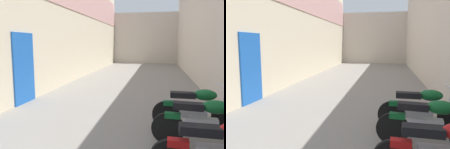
# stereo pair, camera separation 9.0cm
# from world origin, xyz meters

# --- Properties ---
(ground_plane) EXTENTS (39.43, 39.43, 0.00)m
(ground_plane) POSITION_xyz_m (0.00, 9.72, 0.00)
(ground_plane) COLOR gray
(building_left) EXTENTS (0.45, 23.43, 6.21)m
(building_left) POSITION_xyz_m (-3.14, 11.65, 3.13)
(building_left) COLOR beige
(building_left) RESTS_ON ground
(building_right) EXTENTS (0.45, 23.43, 5.91)m
(building_right) POSITION_xyz_m (3.15, 11.71, 2.96)
(building_right) COLOR beige
(building_right) RESTS_ON ground
(building_far_end) EXTENTS (8.89, 2.00, 4.73)m
(building_far_end) POSITION_xyz_m (0.00, 24.43, 2.37)
(building_far_end) COLOR beige
(building_far_end) RESTS_ON ground
(motorcycle_fifth) EXTENTS (1.85, 0.58, 1.04)m
(motorcycle_fifth) POSITION_xyz_m (2.01, 5.43, 0.50)
(motorcycle_fifth) COLOR black
(motorcycle_fifth) RESTS_ON ground
(motorcycle_sixth) EXTENTS (1.85, 0.58, 1.04)m
(motorcycle_sixth) POSITION_xyz_m (2.01, 6.38, 0.50)
(motorcycle_sixth) COLOR black
(motorcycle_sixth) RESTS_ON ground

